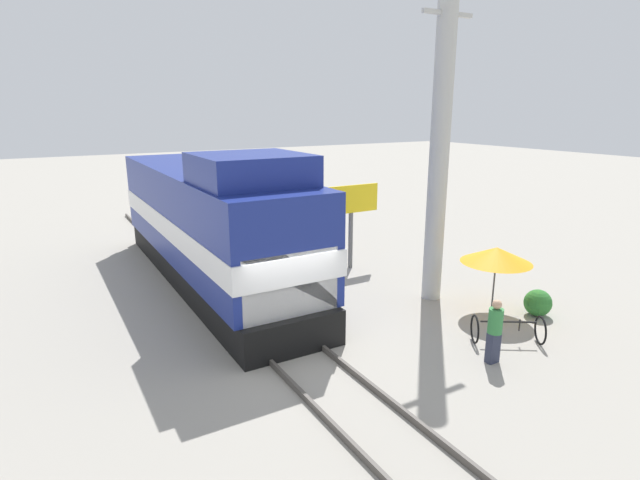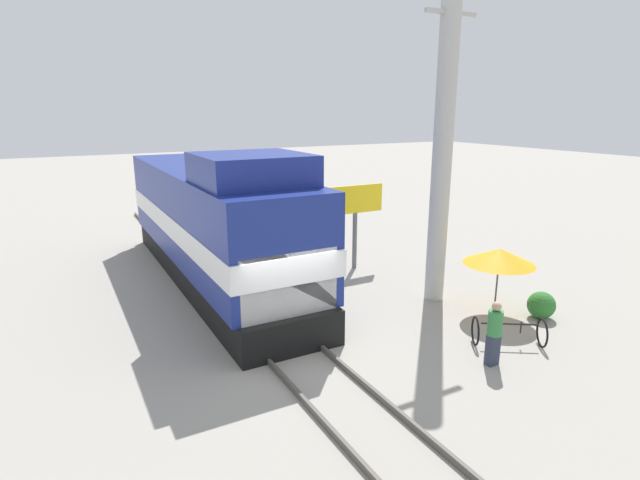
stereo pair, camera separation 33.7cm
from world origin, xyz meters
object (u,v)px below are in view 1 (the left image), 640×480
utility_pole (440,145)px  vendor_umbrella (497,255)px  locomotive (212,225)px  bicycle (508,329)px  billboard_sign (351,205)px  person_bystander (495,329)px

utility_pole → vendor_umbrella: utility_pole is taller
locomotive → bicycle: bearing=-58.3°
utility_pole → bicycle: 5.62m
billboard_sign → bicycle: billboard_sign is taller
bicycle → utility_pole: bearing=24.0°
billboard_sign → bicycle: 7.58m
vendor_umbrella → billboard_sign: bearing=102.4°
billboard_sign → person_bystander: bearing=-98.1°
utility_pole → billboard_sign: (-0.53, 3.88, -2.39)m
person_bystander → locomotive: bearing=114.3°
utility_pole → person_bystander: bearing=-112.7°
vendor_umbrella → person_bystander: (-2.36, -2.10, -0.92)m
locomotive → billboard_sign: size_ratio=4.13×
bicycle → locomotive: bearing=64.4°
utility_pole → vendor_umbrella: (0.72, -1.83, -3.04)m
vendor_umbrella → bicycle: bearing=-128.0°
utility_pole → vendor_umbrella: 3.62m
locomotive → utility_pole: size_ratio=1.36×
vendor_umbrella → bicycle: vendor_umbrella is taller
billboard_sign → locomotive: bearing=170.5°
utility_pole → bicycle: (-0.53, -3.42, -4.43)m
locomotive → person_bystander: size_ratio=8.21×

